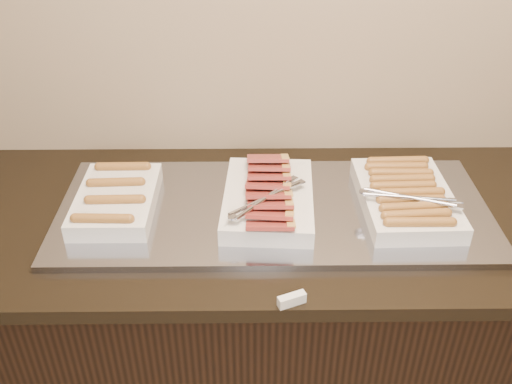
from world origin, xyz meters
TOP-DOWN VIEW (x-y plane):
  - counter at (0.00, 2.13)m, footprint 2.06×0.76m
  - warming_tray at (0.02, 2.13)m, footprint 1.20×0.50m
  - dish_left at (-0.42, 2.13)m, footprint 0.21×0.32m
  - dish_center at (0.01, 2.13)m, footprint 0.26×0.38m
  - dish_right at (0.39, 2.13)m, footprint 0.27×0.37m
  - label_holder at (0.05, 1.77)m, footprint 0.07×0.04m

SIDE VIEW (x-z plane):
  - counter at x=0.00m, z-range 0.00..0.90m
  - warming_tray at x=0.02m, z-range 0.90..0.92m
  - label_holder at x=0.05m, z-range 0.90..0.93m
  - dish_left at x=-0.42m, z-range 0.91..0.98m
  - dish_center at x=0.01m, z-range 0.91..1.00m
  - dish_right at x=0.39m, z-range 0.91..0.99m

